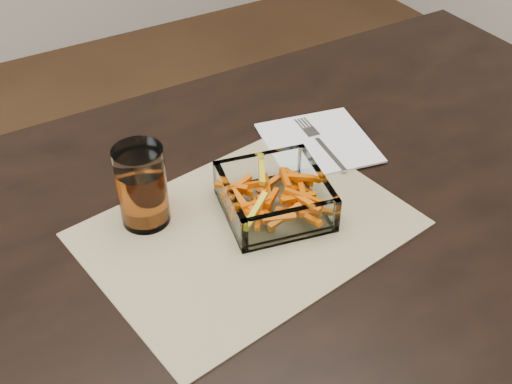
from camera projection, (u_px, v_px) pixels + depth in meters
dining_table at (251, 278)px, 0.99m from camera, size 1.60×0.90×0.75m
placemat at (248, 229)px, 0.94m from camera, size 0.49×0.39×0.00m
glass_bowl at (274, 198)px, 0.96m from camera, size 0.18×0.18×0.06m
tumbler at (142, 189)px, 0.92m from camera, size 0.07×0.07×0.13m
napkin at (318, 143)px, 1.11m from camera, size 0.21×0.21×0.00m
fork at (319, 142)px, 1.10m from camera, size 0.04×0.17×0.00m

